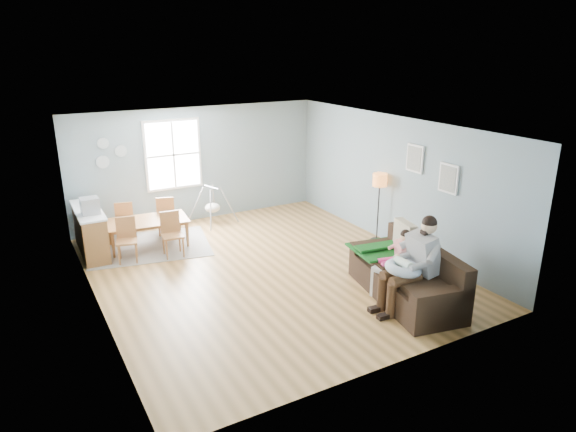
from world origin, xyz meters
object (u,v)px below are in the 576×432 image
monitor (90,206)px  sofa (408,279)px  chair_se (172,231)px  counter (90,231)px  baby_swing (212,207)px  dining_table (148,234)px  toddler (399,250)px  floor_lamp (380,186)px  father (414,261)px  chair_nw (125,218)px  chair_ne (166,213)px  chair_sw (127,237)px  storage_cube (388,281)px

monitor → sofa: bearing=-45.1°
sofa → chair_se: sofa is taller
counter → baby_swing: 2.88m
sofa → dining_table: (-3.19, 4.40, -0.04)m
toddler → floor_lamp: size_ratio=0.59×
father → chair_nw: bearing=121.6°
sofa → chair_se: bearing=127.7°
dining_table → chair_nw: size_ratio=1.90×
floor_lamp → chair_nw: floor_lamp is taller
counter → baby_swing: counter is taller
floor_lamp → chair_ne: size_ratio=1.66×
sofa → father: size_ratio=1.59×
chair_se → baby_swing: bearing=45.1°
floor_lamp → chair_ne: bearing=146.2°
counter → sofa: bearing=-47.1°
dining_table → chair_sw: (-0.54, -0.51, 0.20)m
chair_ne → counter: (-1.64, -0.29, -0.03)m
chair_sw → chair_se: chair_se is taller
chair_sw → counter: 0.92m
sofa → toddler: toddler is taller
chair_sw → sofa: bearing=-46.2°
sofa → storage_cube: bearing=137.6°
chair_sw → monitor: 0.92m
baby_swing → counter: bearing=-169.3°
sofa → monitor: size_ratio=7.26×
toddler → chair_ne: (-2.61, 4.68, -0.27)m
sofa → dining_table: size_ratio=1.48×
sofa → chair_nw: sofa is taller
dining_table → toddler: bearing=-47.4°
chair_sw → chair_se: size_ratio=0.97×
floor_lamp → counter: floor_lamp is taller
floor_lamp → counter: (-5.50, 2.30, -0.76)m
sofa → baby_swing: sofa is taller
toddler → dining_table: (-3.15, 4.17, -0.48)m
chair_sw → chair_ne: size_ratio=0.97×
dining_table → chair_sw: size_ratio=1.89×
father → chair_se: size_ratio=1.71×
sofa → monitor: bearing=134.9°
storage_cube → toddler: bearing=3.2°
chair_se → chair_nw: bearing=114.6°
chair_sw → monitor: (-0.55, 0.41, 0.61)m
dining_table → baby_swing: 1.89m
storage_cube → chair_nw: bearing=123.9°
father → chair_nw: father is taller
father → chair_nw: (-3.30, 5.38, -0.33)m
chair_sw → storage_cube: bearing=-46.4°
toddler → storage_cube: bearing=-176.8°
baby_swing → father: bearing=-77.0°
father → chair_nw: 6.32m
floor_lamp → counter: bearing=157.3°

